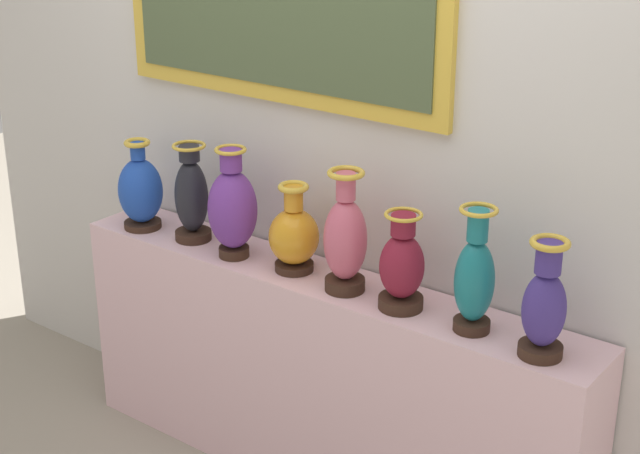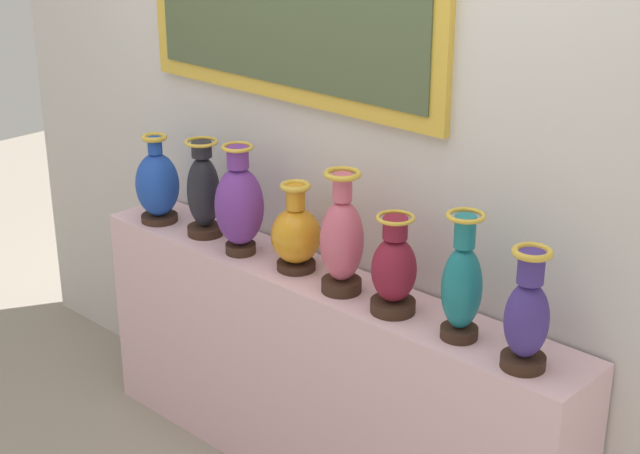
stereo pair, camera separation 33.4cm
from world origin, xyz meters
name	(u,v)px [view 1 (the left image)]	position (x,y,z in m)	size (l,w,h in m)	color
display_shelf	(320,382)	(0.00, 0.00, 0.42)	(2.10, 0.30, 0.85)	beige
back_wall	(354,91)	(-0.01, 0.21, 1.47)	(4.02, 0.14, 2.93)	silver
vase_sapphire	(140,191)	(-0.85, -0.05, 1.00)	(0.17, 0.17, 0.36)	#382319
vase_onyx	(191,196)	(-0.60, -0.01, 1.02)	(0.14, 0.14, 0.38)	#382319
vase_violet	(233,208)	(-0.37, -0.04, 1.04)	(0.18, 0.18, 0.42)	#382319
vase_amber	(294,235)	(-0.11, -0.01, 0.98)	(0.18, 0.18, 0.32)	#382319
vase_rose	(345,239)	(0.13, -0.03, 1.03)	(0.15, 0.15, 0.43)	#382319
vase_burgundy	(402,267)	(0.36, -0.03, 0.99)	(0.15, 0.15, 0.33)	#382319
vase_teal	(474,278)	(0.62, -0.03, 1.03)	(0.13, 0.13, 0.41)	#382319
vase_indigo	(544,306)	(0.86, -0.05, 1.01)	(0.13, 0.13, 0.37)	#382319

